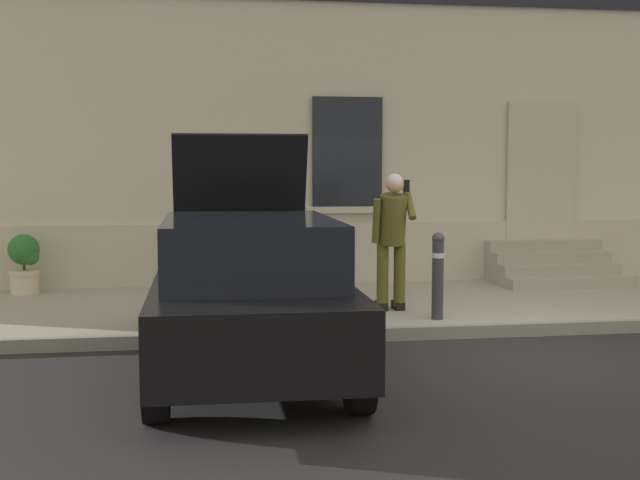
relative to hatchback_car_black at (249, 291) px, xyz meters
The scene contains 11 objects.
ground_plane 2.87m from the hatchback_car_black, ahead, with size 80.00×80.00×0.00m, color #232326.
sidewalk 4.21m from the hatchback_car_black, 48.69° to the left, with size 24.00×3.60×0.15m, color #99968E.
curb_edge 3.09m from the hatchback_car_black, 24.60° to the left, with size 24.00×0.12×0.15m, color gray.
building_facade 6.89m from the hatchback_car_black, 63.93° to the left, with size 24.00×1.52×7.50m.
entrance_stoop 6.74m from the hatchback_car_black, 41.18° to the left, with size 1.90×1.28×0.64m.
hatchback_car_black is the anchor object (origin of this frame).
bollard_near_person 2.89m from the hatchback_car_black, 35.11° to the left, with size 0.15×0.15×1.04m.
bollard_far_left 1.80m from the hatchback_car_black, 112.35° to the left, with size 0.15×0.15×1.04m.
person_on_phone 3.03m from the hatchback_car_black, 49.44° to the left, with size 0.51×0.51×1.74m.
planter_cream 5.33m from the hatchback_car_black, 123.26° to the left, with size 0.44×0.44×0.86m.
planter_olive 4.44m from the hatchback_car_black, 95.20° to the left, with size 0.44×0.44×0.86m.
Camera 1 is at (-3.23, -7.96, 1.98)m, focal length 45.71 mm.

